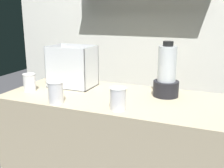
{
  "coord_description": "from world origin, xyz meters",
  "views": [
    {
      "loc": [
        0.64,
        -1.57,
        1.43
      ],
      "look_at": [
        0.0,
        0.0,
        0.98
      ],
      "focal_mm": 43.75,
      "sensor_mm": 36.0,
      "label": 1
    }
  ],
  "objects_px": {
    "juice_cup_carrot_left": "(56,94)",
    "carrot_display_bin": "(72,73)",
    "juice_cup_pomegranate_far_left": "(29,83)",
    "juice_cup_carrot_middle": "(118,100)",
    "blender_pitcher": "(167,75)"
  },
  "relations": [
    {
      "from": "blender_pitcher",
      "to": "juice_cup_carrot_middle",
      "type": "bearing_deg",
      "value": -118.65
    },
    {
      "from": "carrot_display_bin",
      "to": "juice_cup_carrot_left",
      "type": "height_order",
      "value": "carrot_display_bin"
    },
    {
      "from": "juice_cup_carrot_left",
      "to": "carrot_display_bin",
      "type": "bearing_deg",
      "value": 105.68
    },
    {
      "from": "juice_cup_pomegranate_far_left",
      "to": "juice_cup_carrot_middle",
      "type": "xyz_separation_m",
      "value": [
        0.7,
        -0.12,
        -0.0
      ]
    },
    {
      "from": "juice_cup_pomegranate_far_left",
      "to": "juice_cup_carrot_left",
      "type": "xyz_separation_m",
      "value": [
        0.31,
        -0.15,
        0.0
      ]
    },
    {
      "from": "blender_pitcher",
      "to": "juice_cup_carrot_middle",
      "type": "relative_size",
      "value": 2.78
    },
    {
      "from": "carrot_display_bin",
      "to": "juice_cup_carrot_left",
      "type": "relative_size",
      "value": 2.41
    },
    {
      "from": "juice_cup_carrot_left",
      "to": "juice_cup_carrot_middle",
      "type": "bearing_deg",
      "value": 4.78
    },
    {
      "from": "juice_cup_pomegranate_far_left",
      "to": "juice_cup_carrot_middle",
      "type": "bearing_deg",
      "value": -9.49
    },
    {
      "from": "juice_cup_pomegranate_far_left",
      "to": "juice_cup_carrot_middle",
      "type": "height_order",
      "value": "juice_cup_carrot_middle"
    },
    {
      "from": "carrot_display_bin",
      "to": "juice_cup_carrot_middle",
      "type": "bearing_deg",
      "value": -34.97
    },
    {
      "from": "juice_cup_pomegranate_far_left",
      "to": "juice_cup_carrot_left",
      "type": "distance_m",
      "value": 0.35
    },
    {
      "from": "carrot_display_bin",
      "to": "blender_pitcher",
      "type": "distance_m",
      "value": 0.69
    },
    {
      "from": "carrot_display_bin",
      "to": "juice_cup_carrot_left",
      "type": "bearing_deg",
      "value": -74.32
    },
    {
      "from": "juice_cup_pomegranate_far_left",
      "to": "juice_cup_carrot_middle",
      "type": "distance_m",
      "value": 0.71
    }
  ]
}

